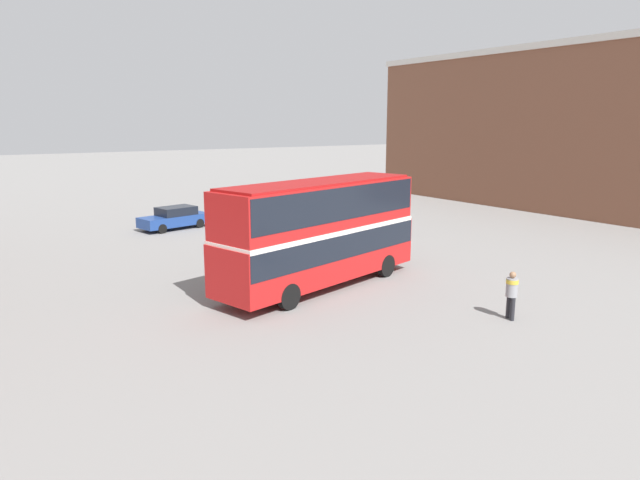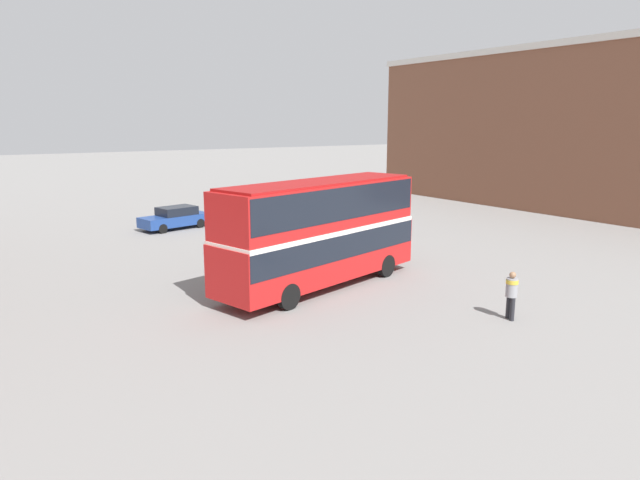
% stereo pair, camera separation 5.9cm
% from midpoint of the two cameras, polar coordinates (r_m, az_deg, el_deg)
% --- Properties ---
extents(ground_plane, '(240.00, 240.00, 0.00)m').
position_cam_midpoint_polar(ground_plane, '(24.55, -0.89, -4.90)').
color(ground_plane, gray).
extents(building_row_right, '(8.39, 37.13, 12.92)m').
position_cam_midpoint_polar(building_row_right, '(50.61, 24.33, 10.09)').
color(building_row_right, brown).
rests_on(building_row_right, ground_plane).
extents(double_decker_bus, '(10.58, 5.02, 4.60)m').
position_cam_midpoint_polar(double_decker_bus, '(24.26, 0.07, 1.31)').
color(double_decker_bus, red).
rests_on(double_decker_bus, ground_plane).
extents(pedestrian_foreground, '(0.56, 0.56, 1.79)m').
position_cam_midpoint_polar(pedestrian_foreground, '(21.67, 18.69, -4.80)').
color(pedestrian_foreground, '#232328').
rests_on(pedestrian_foreground, ground_plane).
extents(parked_car_kerb_near, '(4.84, 2.44, 1.46)m').
position_cam_midpoint_polar(parked_car_kerb_near, '(40.04, 0.76, 2.73)').
color(parked_car_kerb_near, slate).
rests_on(parked_car_kerb_near, ground_plane).
extents(parked_car_kerb_far, '(4.60, 2.39, 1.57)m').
position_cam_midpoint_polar(parked_car_kerb_far, '(34.71, 5.19, 1.36)').
color(parked_car_kerb_far, silver).
rests_on(parked_car_kerb_far, ground_plane).
extents(parked_car_side_street, '(4.85, 2.72, 1.48)m').
position_cam_midpoint_polar(parked_car_side_street, '(39.27, -14.22, 2.17)').
color(parked_car_side_street, navy).
rests_on(parked_car_side_street, ground_plane).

